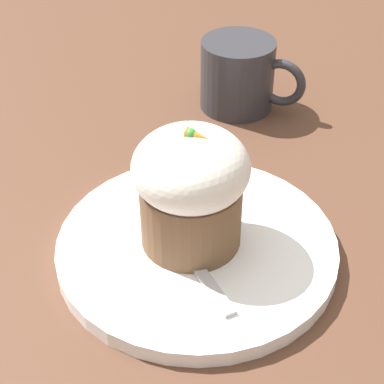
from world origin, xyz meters
TOP-DOWN VIEW (x-y plane):
  - ground_plane at (0.00, 0.00)m, footprint 4.00×4.00m
  - dessert_plate at (0.00, 0.00)m, footprint 0.24×0.24m
  - carrot_cake at (-0.01, 0.00)m, footprint 0.10×0.10m
  - spoon at (-0.00, -0.02)m, footprint 0.09×0.09m
  - coffee_cup at (-0.05, 0.25)m, footprint 0.12×0.08m

SIDE VIEW (x-z plane):
  - ground_plane at x=0.00m, z-range 0.00..0.00m
  - dessert_plate at x=0.00m, z-range 0.00..0.01m
  - spoon at x=0.00m, z-range 0.01..0.02m
  - coffee_cup at x=-0.05m, z-range 0.00..0.08m
  - carrot_cake at x=-0.01m, z-range 0.01..0.13m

